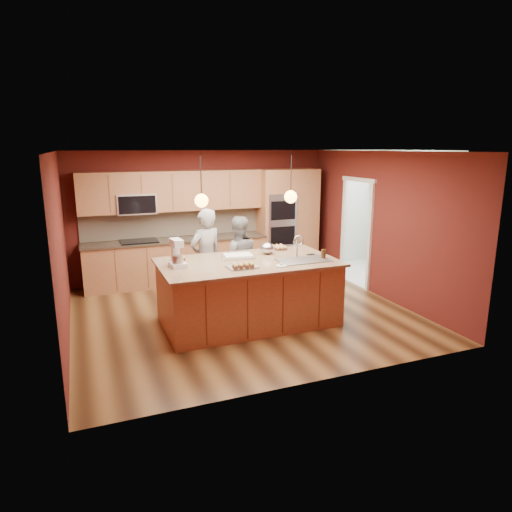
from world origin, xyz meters
name	(u,v)px	position (x,y,z in m)	size (l,w,h in m)	color
floor	(243,313)	(0.00, 0.00, 0.00)	(5.50, 5.50, 0.00)	#3F2513
ceiling	(242,151)	(0.00, 0.00, 2.70)	(5.50, 5.50, 0.00)	silver
wall_back	(203,215)	(0.00, 2.50, 1.35)	(5.50, 5.50, 0.00)	#501713
wall_front	(317,274)	(0.00, -2.50, 1.35)	(5.50, 5.50, 0.00)	#501713
wall_left	(61,249)	(-2.75, 0.00, 1.35)	(5.00, 5.00, 0.00)	#501713
wall_right	(382,225)	(2.75, 0.00, 1.35)	(5.00, 5.00, 0.00)	#501713
cabinet_run	(174,236)	(-0.68, 2.25, 0.98)	(3.74, 0.64, 2.30)	#995E38
oven_column	(287,221)	(1.85, 2.19, 1.15)	(1.30, 0.62, 2.30)	#995E38
doorway_trim	(356,234)	(2.73, 0.80, 1.05)	(0.08, 1.11, 2.20)	white
laundry_room	(411,185)	(4.35, 1.20, 1.95)	(2.60, 2.70, 2.70)	beige
pendant_left	(201,200)	(-0.78, -0.40, 2.00)	(0.20, 0.20, 0.80)	black
pendant_right	(291,197)	(0.67, -0.40, 2.00)	(0.20, 0.20, 0.80)	black
island	(249,291)	(-0.04, -0.40, 0.52)	(2.77, 1.55, 1.40)	#995E38
person_left	(206,258)	(-0.46, 0.63, 0.87)	(0.64, 0.42, 1.74)	black
person_right	(238,260)	(0.14, 0.63, 0.79)	(0.77, 0.60, 1.58)	slate
stand_mixer	(177,255)	(-1.16, -0.32, 1.20)	(0.25, 0.32, 0.42)	white
sheet_cake	(238,256)	(-0.12, -0.10, 1.04)	(0.56, 0.44, 0.05)	silver
cooling_rack	(242,267)	(-0.27, -0.72, 1.03)	(0.44, 0.31, 0.02)	#B4B5BB
mixing_bowl	(267,248)	(0.42, -0.05, 1.11)	(0.23, 0.23, 0.20)	#BABCC2
plate	(281,266)	(0.30, -0.88, 1.03)	(0.16, 0.16, 0.01)	silver
tumbler	(323,254)	(1.13, -0.68, 1.10)	(0.08, 0.08, 0.15)	#361E0C
phone	(311,254)	(1.07, -0.37, 1.03)	(0.13, 0.07, 0.01)	black
cupcakes_left	(178,258)	(-1.06, 0.08, 1.05)	(0.22, 0.22, 0.07)	#DCA95A
cupcakes_rack	(243,266)	(-0.29, -0.83, 1.08)	(0.33, 0.17, 0.07)	#DCA95A
cupcakes_right	(279,247)	(0.75, 0.20, 1.05)	(0.23, 0.31, 0.07)	#DCA95A
washer	(411,252)	(4.22, 0.86, 0.53)	(0.66, 0.68, 1.06)	white
dryer	(389,248)	(4.23, 1.64, 0.47)	(0.58, 0.60, 0.94)	white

